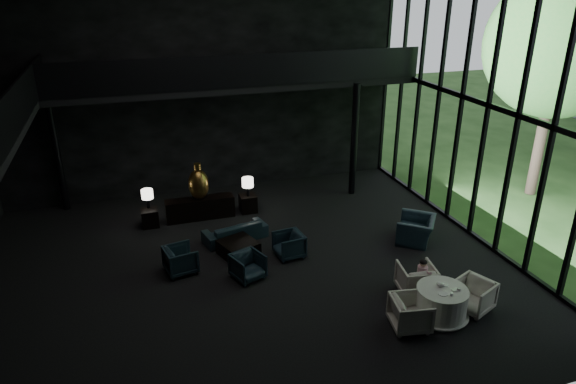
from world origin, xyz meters
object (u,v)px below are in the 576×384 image
object	(u,v)px
side_table_right	(248,203)
window_armchair	(416,224)
table_lamp_right	(248,183)
lounge_armchair_west	(181,258)
table_lamp_left	(147,195)
dining_table	(441,305)
dining_chair_west	(411,310)
console	(200,208)
side_table_left	(150,218)
child	(423,270)
lounge_armchair_east	(289,244)
dining_chair_north	(416,276)
lounge_armchair_south	(248,265)
sofa	(235,229)
bronze_urn	(199,184)
coffee_table	(238,248)
dining_chair_east	(473,293)

from	to	relation	value
side_table_right	window_armchair	distance (m)	5.55
side_table_right	table_lamp_right	size ratio (longest dim) A/B	0.93
lounge_armchair_west	window_armchair	world-z (taller)	window_armchair
table_lamp_left	side_table_right	bearing A→B (deg)	-0.80
dining_table	dining_chair_west	size ratio (longest dim) A/B	1.44
table_lamp_right	dining_chair_west	distance (m)	7.36
console	side_table_left	xyz separation A→B (m)	(-1.60, -0.09, -0.07)
window_armchair	child	size ratio (longest dim) A/B	2.33
console	table_lamp_left	distance (m)	1.73
console	lounge_armchair_east	distance (m)	3.79
dining_chair_north	dining_chair_west	world-z (taller)	dining_chair_north
table_lamp_left	lounge_armchair_south	bearing A→B (deg)	-61.27
sofa	lounge_armchair_south	xyz separation A→B (m)	(-0.14, -2.19, 0.04)
bronze_urn	lounge_armchair_south	distance (m)	4.08
coffee_table	dining_table	world-z (taller)	dining_table
window_armchair	dining_chair_east	xyz separation A→B (m)	(-0.49, -3.40, -0.11)
side_table_right	dining_chair_north	size ratio (longest dim) A/B	0.61
console	coffee_table	bearing A→B (deg)	-76.59
window_armchair	dining_chair_west	xyz separation A→B (m)	(-2.25, -3.56, -0.09)
dining_chair_north	dining_chair_west	xyz separation A→B (m)	(-0.84, -1.17, -0.02)
window_armchair	dining_chair_west	size ratio (longest dim) A/B	1.38
side_table_left	table_lamp_left	xyz separation A→B (m)	(0.00, 0.17, 0.72)
bronze_urn	side_table_right	world-z (taller)	bronze_urn
side_table_left	table_lamp_right	size ratio (longest dim) A/B	0.90
lounge_armchair_south	dining_table	world-z (taller)	lounge_armchair_south
bronze_urn	window_armchair	distance (m)	6.84
side_table_left	lounge_armchair_west	bearing A→B (deg)	-78.91
table_lamp_left	lounge_armchair_east	xyz separation A→B (m)	(3.59, -3.30, -0.61)
console	side_table_left	distance (m)	1.60
window_armchair	table_lamp_right	bearing A→B (deg)	-91.93
sofa	dining_chair_north	xyz separation A→B (m)	(3.68, -4.13, 0.14)
side_table_right	table_lamp_right	xyz separation A→B (m)	(-0.00, -0.06, 0.75)
lounge_armchair_south	dining_chair_east	bearing A→B (deg)	-52.63
lounge_armchair_south	dining_chair_west	size ratio (longest dim) A/B	0.83
console	side_table_left	bearing A→B (deg)	-176.81
lounge_armchair_east	coffee_table	xyz separation A→B (m)	(-1.34, 0.50, -0.18)
table_lamp_right	bronze_urn	bearing A→B (deg)	-179.63
lounge_armchair_west	coffee_table	distance (m)	1.72
window_armchair	dining_table	world-z (taller)	window_armchair
coffee_table	table_lamp_right	bearing A→B (deg)	70.61
lounge_armchair_west	window_armchair	xyz separation A→B (m)	(6.85, -0.39, 0.14)
table_lamp_left	sofa	distance (m)	3.08
side_table_right	bronze_urn	bearing A→B (deg)	-177.54
table_lamp_left	dining_chair_east	distance (m)	9.89
table_lamp_left	window_armchair	distance (m)	8.29
table_lamp_right	lounge_armchair_south	bearing A→B (deg)	-103.86
side_table_left	coffee_table	world-z (taller)	side_table_left
side_table_left	console	bearing A→B (deg)	3.19
sofa	coffee_table	distance (m)	0.95
lounge_armchair_west	child	size ratio (longest dim) A/B	1.54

